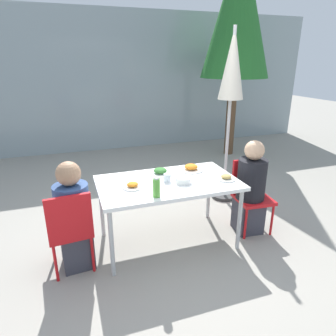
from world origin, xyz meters
The scene contains 16 objects.
ground_plane centered at (0.00, 0.00, 0.00)m, with size 24.00×24.00×0.00m, color gray.
building_facade centered at (0.00, 4.15, 1.50)m, with size 10.00×0.20×3.00m.
dining_table centered at (0.00, 0.00, 0.69)m, with size 1.49×0.86×0.75m.
chair_left centered at (-1.04, -0.18, 0.49)m, with size 0.44×0.44×0.85m.
person_left centered at (-0.99, -0.10, 0.53)m, with size 0.33×0.33×1.11m.
chair_right centered at (1.05, 0.00, 0.49)m, with size 0.43×0.43×0.85m.
person_right centered at (0.99, -0.08, 0.54)m, with size 0.33×0.33×1.13m.
closed_umbrella centered at (1.18, 0.85, 1.79)m, with size 0.36×0.36×2.38m.
plate_0 centered at (-0.40, -0.05, 0.77)m, with size 0.21×0.21×0.06m.
plate_1 centered at (0.61, -0.16, 0.77)m, with size 0.20×0.20×0.06m.
plate_2 centered at (0.37, 0.23, 0.78)m, with size 0.28×0.28×0.08m.
plate_3 centered at (-0.01, 0.23, 0.78)m, with size 0.27×0.27×0.07m.
bottle centered at (-0.23, -0.33, 0.84)m, with size 0.07×0.07×0.20m.
drinking_cup centered at (-0.01, -0.01, 0.79)m, with size 0.08×0.08×0.09m.
salad_bowl centered at (0.14, -0.09, 0.78)m, with size 0.17×0.17×0.06m.
tree_behind_left centered at (2.39, 2.83, 2.88)m, with size 1.37×1.37×4.19m.
Camera 1 is at (-0.96, -2.80, 1.97)m, focal length 32.00 mm.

